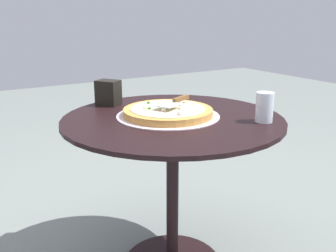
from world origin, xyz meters
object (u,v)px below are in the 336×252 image
(pizza_server, at_px, (175,101))
(drinking_cup, at_px, (265,107))
(pizza_on_tray, at_px, (168,112))
(patio_table, at_px, (173,153))
(napkin_dispenser, at_px, (108,93))

(pizza_server, height_order, drinking_cup, drinking_cup)
(pizza_server, bearing_deg, pizza_on_tray, -169.53)
(patio_table, bearing_deg, napkin_dispenser, 111.36)
(napkin_dispenser, bearing_deg, pizza_on_tray, -12.87)
(pizza_on_tray, xyz_separation_m, drinking_cup, (0.29, -0.28, 0.04))
(patio_table, height_order, drinking_cup, drinking_cup)
(patio_table, distance_m, pizza_server, 0.23)
(pizza_on_tray, height_order, napkin_dispenser, napkin_dispenser)
(patio_table, xyz_separation_m, drinking_cup, (0.28, -0.26, 0.23))
(pizza_on_tray, relative_size, napkin_dispenser, 3.74)
(patio_table, distance_m, drinking_cup, 0.44)
(pizza_server, bearing_deg, napkin_dispenser, 117.42)
(patio_table, relative_size, pizza_on_tray, 2.12)
(pizza_server, relative_size, drinking_cup, 1.73)
(pizza_on_tray, xyz_separation_m, napkin_dispenser, (-0.13, 0.33, 0.04))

